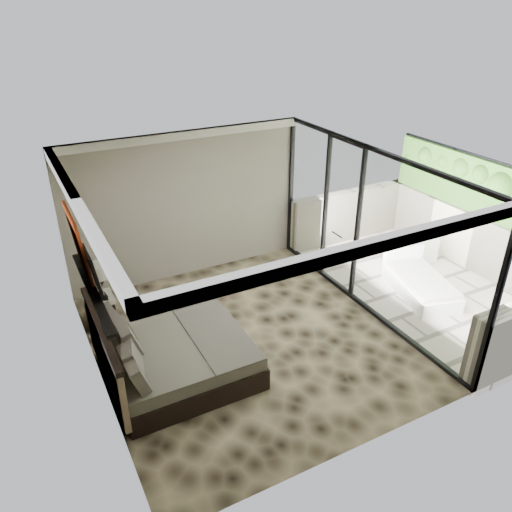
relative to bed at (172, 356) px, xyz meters
name	(u,v)px	position (x,y,z in m)	size (l,w,h in m)	color
floor	(248,340)	(1.31, 0.21, -0.33)	(5.00, 5.00, 0.00)	black
ceiling	(246,171)	(1.31, 0.21, 2.46)	(4.50, 5.00, 0.02)	silver
back_wall	(186,206)	(1.31, 2.70, 1.07)	(4.50, 0.02, 2.80)	gray
left_wall	(90,302)	(-0.93, 0.21, 1.07)	(0.02, 5.00, 2.80)	gray
glass_wall	(369,233)	(3.56, 0.21, 1.07)	(0.08, 5.00, 2.80)	white
terrace_slab	(423,287)	(5.06, 0.21, -0.39)	(3.00, 5.00, 0.12)	beige
parapet_far	(480,243)	(6.41, 0.21, 0.22)	(0.30, 5.00, 1.10)	beige
foliage_hedge	(492,190)	(6.41, 0.21, 1.32)	(0.36, 4.60, 1.10)	#457B26
picture_ledge	(92,291)	(-0.87, 0.31, 1.17)	(0.12, 2.20, 0.05)	black
bed	(172,356)	(0.00, 0.00, 0.00)	(2.02, 1.95, 1.11)	black
nightstand	(101,312)	(-0.63, 1.74, -0.10)	(0.47, 0.47, 0.47)	black
table_lamp	(99,277)	(-0.58, 1.70, 0.58)	(0.33, 0.33, 0.61)	black
abstract_canvas	(78,243)	(-0.88, 0.79, 1.65)	(0.04, 0.90, 0.90)	#B13B0F
framed_print	(93,272)	(-0.83, 0.19, 1.50)	(0.03, 0.50, 0.60)	black
ottoman	(419,248)	(5.66, 1.01, -0.06)	(0.55, 0.55, 0.55)	white
lounger	(419,283)	(4.76, 0.05, -0.14)	(1.17, 1.73, 0.62)	white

